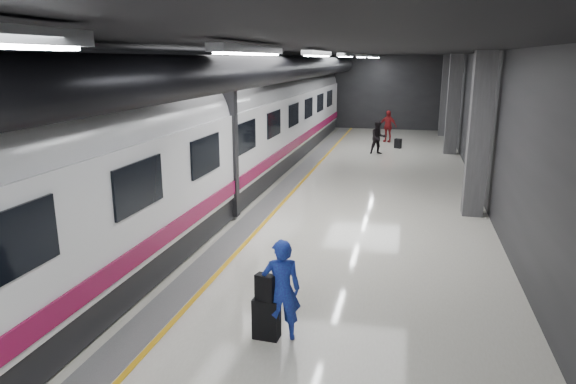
# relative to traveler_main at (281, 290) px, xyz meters

# --- Properties ---
(ground) EXTENTS (40.00, 40.00, 0.00)m
(ground) POSITION_rel_traveler_main_xyz_m (-0.94, 5.73, -0.82)
(ground) COLOR silver
(ground) RESTS_ON ground
(platform_hall) EXTENTS (10.02, 40.02, 4.51)m
(platform_hall) POSITION_rel_traveler_main_xyz_m (-1.23, 6.68, 2.71)
(platform_hall) COLOR black
(platform_hall) RESTS_ON ground
(train) EXTENTS (3.05, 38.00, 4.05)m
(train) POSITION_rel_traveler_main_xyz_m (-4.19, 5.73, 1.24)
(train) COLOR black
(train) RESTS_ON ground
(traveler_main) EXTENTS (0.69, 0.56, 1.65)m
(traveler_main) POSITION_rel_traveler_main_xyz_m (0.00, 0.00, 0.00)
(traveler_main) COLOR #184CB5
(traveler_main) RESTS_ON ground
(suitcase_main) EXTENTS (0.42, 0.28, 0.67)m
(suitcase_main) POSITION_rel_traveler_main_xyz_m (-0.23, -0.04, -0.49)
(suitcase_main) COLOR black
(suitcase_main) RESTS_ON ground
(shoulder_bag) EXTENTS (0.34, 0.24, 0.41)m
(shoulder_bag) POSITION_rel_traveler_main_xyz_m (-0.24, -0.07, 0.05)
(shoulder_bag) COLOR black
(shoulder_bag) RESTS_ON suitcase_main
(traveler_far_a) EXTENTS (0.90, 0.81, 1.52)m
(traveler_far_a) POSITION_rel_traveler_main_xyz_m (0.35, 16.79, -0.06)
(traveler_far_a) COLOR black
(traveler_far_a) RESTS_ON ground
(traveler_far_b) EXTENTS (1.05, 0.70, 1.66)m
(traveler_far_b) POSITION_rel_traveler_main_xyz_m (0.59, 20.55, 0.01)
(traveler_far_b) COLOR maroon
(traveler_far_b) RESTS_ON ground
(suitcase_far) EXTENTS (0.38, 0.32, 0.47)m
(suitcase_far) POSITION_rel_traveler_main_xyz_m (1.22, 18.59, -0.59)
(suitcase_far) COLOR black
(suitcase_far) RESTS_ON ground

